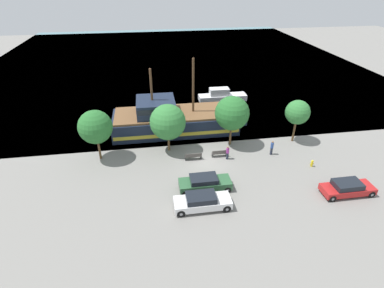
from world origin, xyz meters
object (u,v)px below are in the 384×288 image
at_px(bench_promenade_east, 193,156).
at_px(pedestrian_walking_near, 228,153).
at_px(moored_boat_dockside, 222,96).
at_px(parked_car_curb_rear, 202,201).
at_px(pedestrian_walking_far, 272,148).
at_px(bench_promenade_west, 220,153).
at_px(parked_car_curb_front, 205,183).
at_px(fire_hydrant, 312,163).
at_px(parked_car_curb_mid, 347,188).
at_px(pirate_ship, 173,119).

distance_m(bench_promenade_east, pedestrian_walking_near, 3.73).
height_order(moored_boat_dockside, parked_car_curb_rear, moored_boat_dockside).
height_order(bench_promenade_east, pedestrian_walking_far, pedestrian_walking_far).
bearing_deg(bench_promenade_west, parked_car_curb_rear, -113.53).
height_order(bench_promenade_east, bench_promenade_west, same).
bearing_deg(parked_car_curb_front, bench_promenade_east, 92.84).
bearing_deg(fire_hydrant, bench_promenade_west, 159.94).
relative_size(parked_car_curb_mid, parked_car_curb_rear, 0.97).
xyz_separation_m(moored_boat_dockside, pedestrian_walking_near, (-3.39, -16.77, 0.07)).
height_order(pirate_ship, pedestrian_walking_far, pirate_ship).
relative_size(moored_boat_dockside, fire_hydrant, 9.82).
xyz_separation_m(parked_car_curb_mid, bench_promenade_east, (-13.06, 7.82, -0.24)).
xyz_separation_m(moored_boat_dockside, bench_promenade_east, (-7.09, -16.36, -0.28)).
bearing_deg(parked_car_curb_rear, bench_promenade_west, 66.47).
bearing_deg(moored_boat_dockside, fire_hydrant, -75.55).
distance_m(parked_car_curb_mid, fire_hydrant, 4.76).
distance_m(fire_hydrant, pedestrian_walking_near, 8.87).
relative_size(pirate_ship, parked_car_curb_front, 3.46).
xyz_separation_m(parked_car_curb_front, fire_hydrant, (11.86, 2.02, -0.31)).
xyz_separation_m(parked_car_curb_mid, pedestrian_walking_far, (-4.27, 7.58, 0.19)).
height_order(pirate_ship, fire_hydrant, pirate_ship).
relative_size(parked_car_curb_mid, bench_promenade_west, 2.76).
height_order(pirate_ship, bench_promenade_east, pirate_ship).
relative_size(bench_promenade_east, bench_promenade_west, 1.06).
height_order(moored_boat_dockside, bench_promenade_east, moored_boat_dockside).
height_order(fire_hydrant, bench_promenade_west, bench_promenade_west).
height_order(parked_car_curb_mid, bench_promenade_west, parked_car_curb_mid).
bearing_deg(pedestrian_walking_far, bench_promenade_east, 178.46).
xyz_separation_m(moored_boat_dockside, parked_car_curb_rear, (-7.53, -24.04, -0.01)).
distance_m(parked_car_curb_rear, pedestrian_walking_far, 11.86).
bearing_deg(bench_promenade_east, fire_hydrant, -14.60).
bearing_deg(parked_car_curb_mid, bench_promenade_east, 149.09).
xyz_separation_m(parked_car_curb_rear, bench_promenade_east, (0.44, 7.68, -0.28)).
xyz_separation_m(pirate_ship, parked_car_curb_rear, (0.96, -15.02, -0.83)).
height_order(parked_car_curb_front, bench_promenade_east, parked_car_curb_front).
bearing_deg(parked_car_curb_rear, parked_car_curb_front, 74.34).
height_order(pirate_ship, bench_promenade_west, pirate_ship).
xyz_separation_m(moored_boat_dockside, parked_car_curb_front, (-6.83, -21.54, -0.01)).
bearing_deg(pirate_ship, parked_car_curb_rear, -86.33).
distance_m(parked_car_curb_rear, fire_hydrant, 13.35).
bearing_deg(moored_boat_dockside, parked_car_curb_rear, -107.39).
relative_size(parked_car_curb_front, fire_hydrant, 6.35).
bearing_deg(bench_promenade_east, bench_promenade_west, 3.46).
xyz_separation_m(parked_car_curb_rear, pedestrian_walking_near, (4.14, 7.27, 0.08)).
distance_m(pirate_ship, pedestrian_walking_near, 9.31).
bearing_deg(pedestrian_walking_near, bench_promenade_west, 140.52).
bearing_deg(parked_car_curb_rear, parked_car_curb_mid, -0.60).
distance_m(parked_car_curb_front, bench_promenade_east, 5.19).
bearing_deg(fire_hydrant, pedestrian_walking_near, 161.93).
xyz_separation_m(parked_car_curb_rear, fire_hydrant, (12.56, 4.52, -0.31)).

